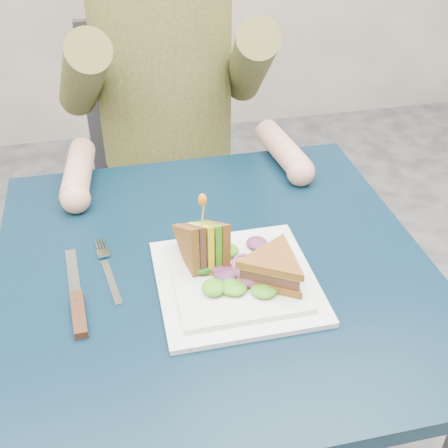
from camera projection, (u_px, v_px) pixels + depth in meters
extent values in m
cube|color=black|center=(214.00, 270.00, 0.99)|extent=(0.75, 0.75, 0.03)
cylinder|color=#595B5E|center=(64.00, 318.00, 1.40)|extent=(0.04, 0.04, 0.70)
cylinder|color=#595B5E|center=(308.00, 281.00, 1.51)|extent=(0.04, 0.04, 0.70)
cube|color=#47474C|center=(172.00, 201.00, 1.64)|extent=(0.42, 0.40, 0.04)
cube|color=#47474C|center=(158.00, 97.00, 1.64)|extent=(0.42, 0.03, 0.46)
cylinder|color=#47474C|center=(123.00, 308.00, 1.62)|extent=(0.02, 0.02, 0.43)
cylinder|color=#47474C|center=(244.00, 290.00, 1.68)|extent=(0.02, 0.02, 0.43)
cylinder|color=#47474C|center=(115.00, 238.00, 1.88)|extent=(0.02, 0.02, 0.43)
cylinder|color=#47474C|center=(220.00, 225.00, 1.95)|extent=(0.02, 0.02, 0.43)
cylinder|color=brown|center=(163.00, 64.00, 1.38)|extent=(0.34, 0.34, 0.52)
cylinder|color=brown|center=(82.00, 78.00, 1.27)|extent=(0.15, 0.39, 0.31)
cylinder|color=tan|center=(78.00, 172.00, 1.18)|extent=(0.08, 0.20, 0.06)
sphere|color=tan|center=(75.00, 199.00, 1.10)|extent=(0.06, 0.06, 0.06)
cylinder|color=brown|center=(249.00, 64.00, 1.33)|extent=(0.15, 0.39, 0.31)
cylinder|color=tan|center=(283.00, 150.00, 1.26)|extent=(0.08, 0.20, 0.06)
sphere|color=tan|center=(301.00, 172.00, 1.18)|extent=(0.06, 0.06, 0.06)
cube|color=white|center=(236.00, 282.00, 0.93)|extent=(0.26, 0.26, 0.01)
cube|color=white|center=(236.00, 277.00, 0.93)|extent=(0.21, 0.21, 0.01)
cube|color=silver|center=(111.00, 282.00, 0.94)|extent=(0.03, 0.12, 0.00)
cube|color=silver|center=(103.00, 253.00, 1.00)|extent=(0.02, 0.02, 0.00)
cube|color=silver|center=(97.00, 245.00, 1.01)|extent=(0.01, 0.03, 0.00)
cube|color=silver|center=(99.00, 245.00, 1.02)|extent=(0.01, 0.03, 0.00)
cube|color=silver|center=(102.00, 244.00, 1.02)|extent=(0.01, 0.03, 0.00)
cube|color=silver|center=(105.00, 244.00, 1.02)|extent=(0.01, 0.03, 0.00)
cube|color=silver|center=(73.00, 274.00, 0.95)|extent=(0.03, 0.14, 0.00)
cube|color=black|center=(79.00, 314.00, 0.87)|extent=(0.03, 0.10, 0.01)
cylinder|color=silver|center=(77.00, 300.00, 0.89)|extent=(0.01, 0.01, 0.00)
cylinder|color=silver|center=(80.00, 322.00, 0.85)|extent=(0.01, 0.01, 0.00)
cylinder|color=tan|center=(203.00, 214.00, 0.89)|extent=(0.01, 0.01, 0.06)
ellipsoid|color=orange|center=(202.00, 200.00, 0.88)|extent=(0.01, 0.01, 0.02)
torus|color=#9E4C7A|center=(245.00, 265.00, 0.92)|extent=(0.04, 0.04, 0.02)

